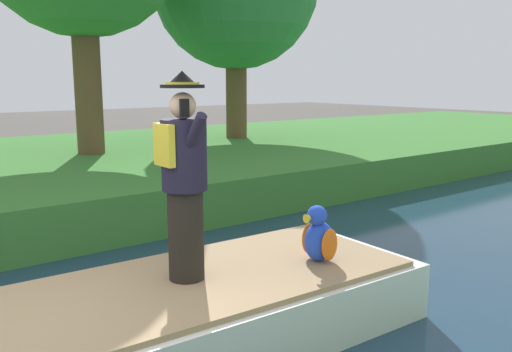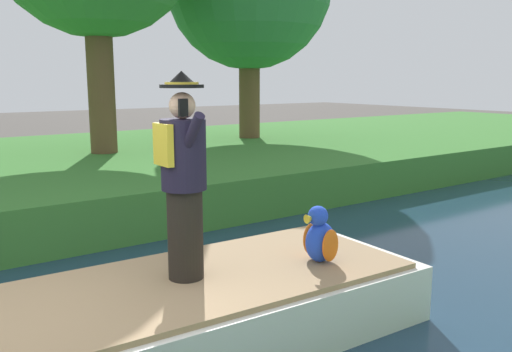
% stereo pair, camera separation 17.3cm
% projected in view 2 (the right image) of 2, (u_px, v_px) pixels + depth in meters
% --- Properties ---
extents(boat, '(1.96, 4.26, 0.61)m').
position_uv_depth(boat, '(202.00, 308.00, 4.95)').
color(boat, silver).
rests_on(boat, canal_water).
extents(person_pirate, '(0.61, 0.42, 1.85)m').
position_uv_depth(person_pirate, '(184.00, 178.00, 4.71)').
color(person_pirate, black).
rests_on(person_pirate, boat).
extents(parrot_plush, '(0.36, 0.35, 0.57)m').
position_uv_depth(parrot_plush, '(320.00, 238.00, 5.26)').
color(parrot_plush, blue).
rests_on(parrot_plush, boat).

